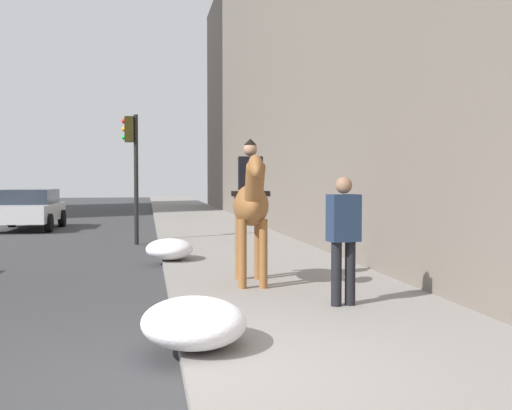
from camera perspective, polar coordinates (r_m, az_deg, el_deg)
sidewalk_slab at (r=6.16m, az=11.94°, el=-14.01°), size 120.00×3.79×0.12m
mounted_horse_near at (r=10.06m, az=-0.45°, el=0.20°), size 2.15×0.68×2.32m
pedestrian_greeting at (r=8.46m, az=7.84°, el=-2.40°), size 0.32×0.43×1.70m
car_near_lane at (r=24.21m, az=-19.61°, el=-0.27°), size 4.43×2.17×1.44m
traffic_light_near_curb at (r=17.73m, az=-10.99°, el=4.22°), size 0.20×0.44×3.56m
snow_pile_near at (r=6.50m, az=-5.60°, el=-10.39°), size 1.37×1.06×0.47m
snow_pile_far at (r=13.38m, az=-7.76°, el=-3.94°), size 1.27×0.98×0.44m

